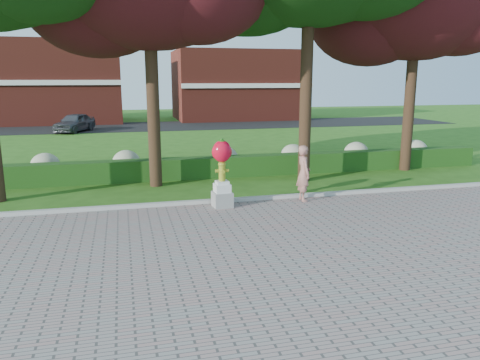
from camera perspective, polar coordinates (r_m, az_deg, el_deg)
The scene contains 11 objects.
ground at distance 11.82m, azimuth 1.77°, elevation -6.49°, with size 100.00×100.00×0.00m, color #2B5B16.
walkway at distance 8.33m, azimuth 9.57°, elevation -14.86°, with size 40.00×14.00×0.04m, color gray.
curb at distance 14.58m, azimuth -1.45°, elevation -2.54°, with size 40.00×0.18×0.15m, color #ADADA5.
lawn_hedge at distance 18.34m, azimuth -4.21°, elevation 1.54°, with size 24.00×0.70×0.80m, color #204614.
hydrangea_row at distance 19.39m, azimuth -3.07°, elevation 2.59°, with size 20.10×1.10×0.99m.
street at distance 39.07m, azimuth -9.60°, elevation 6.51°, with size 50.00×8.00×0.02m, color black.
building_left at distance 45.29m, azimuth -23.36°, elevation 10.89°, with size 14.00×8.00×7.00m, color maroon.
building_right at distance 46.12m, azimuth -0.23°, elevation 11.50°, with size 12.00×8.00×6.40m, color maroon.
hydrant_sculpture at distance 13.81m, azimuth -2.21°, elevation 1.10°, with size 0.60×0.59×2.06m.
woman at distance 14.70m, azimuth 7.76°, elevation 0.83°, with size 0.64×0.42×1.75m, color #AD7063.
parked_car at distance 36.21m, azimuth -19.54°, elevation 6.63°, with size 1.59×3.96×1.35m, color #43454B.
Camera 1 is at (-3.08, -10.76, 3.79)m, focal length 35.00 mm.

